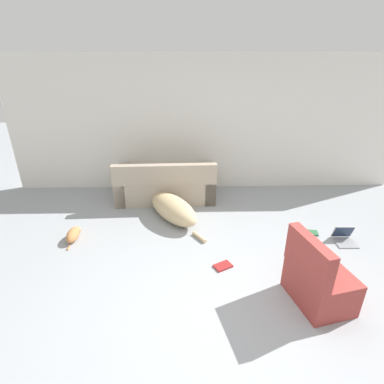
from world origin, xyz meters
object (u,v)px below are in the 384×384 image
couch (166,185)px  side_chair (318,280)px  cat (73,234)px  book_green (312,233)px  book_red (223,266)px  dog (171,207)px  laptop_open (344,237)px

couch → side_chair: side_chair is taller
cat → book_green: bearing=-88.8°
couch → cat: bearing=44.6°
couch → book_green: bearing=149.0°
cat → book_red: (2.16, -0.69, -0.07)m
dog → book_green: bearing=-138.1°
book_red → book_green: 1.66m
cat → side_chair: 3.38m
couch → book_green: (2.33, -1.29, -0.26)m
book_green → book_red: bearing=-152.5°
dog → cat: size_ratio=2.91×
dog → laptop_open: 2.71m
book_red → couch: bearing=112.6°
couch → book_red: couch is taller
couch → side_chair: bearing=122.3°
laptop_open → book_red: 1.94m
couch → dog: couch is taller
cat → laptop_open: laptop_open is taller
dog → book_green: 2.29m
book_green → couch: bearing=151.0°
dog → cat: 1.57m
couch → dog: (0.13, -0.73, -0.08)m
cat → laptop_open: bearing=-91.9°
book_green → cat: bearing=-178.8°
book_red → side_chair: (0.95, -0.61, 0.28)m
couch → cat: couch is taller
couch → laptop_open: couch is taller
cat → side_chair: bearing=-112.6°
book_red → side_chair: bearing=-32.4°
book_green → side_chair: side_chair is taller
laptop_open → book_green: (-0.38, 0.21, -0.06)m
cat → book_red: size_ratio=1.92×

